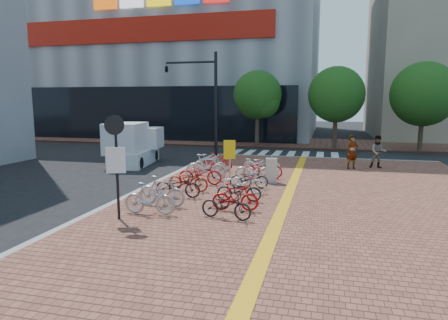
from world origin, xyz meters
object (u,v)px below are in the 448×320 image
(traffic_light_pole, at_px, (193,85))
(bike_11, at_px, (244,182))
(bike_2, at_px, (178,185))
(bike_3, at_px, (188,180))
(bike_15, at_px, (262,164))
(utility_box, at_px, (271,170))
(bike_4, at_px, (200,173))
(bike_12, at_px, (249,178))
(yellow_sign, at_px, (230,153))
(bike_7, at_px, (217,162))
(bike_9, at_px, (235,197))
(bike_1, at_px, (162,191))
(bike_14, at_px, (263,168))
(pedestrian_a, at_px, (352,152))
(bike_10, at_px, (239,190))
(pedestrian_b, at_px, (378,152))
(bike_6, at_px, (210,165))
(box_truck, at_px, (134,145))
(bike_5, at_px, (206,167))
(bike_13, at_px, (254,170))
(bike_0, at_px, (150,199))
(notice_sign, at_px, (116,155))
(bike_8, at_px, (226,205))

(traffic_light_pole, bearing_deg, bike_11, -60.86)
(bike_2, xyz_separation_m, bike_3, (0.01, 1.13, -0.01))
(bike_11, relative_size, bike_15, 0.92)
(bike_3, xyz_separation_m, utility_box, (3.04, 2.43, 0.10))
(bike_4, height_order, bike_11, bike_4)
(bike_12, relative_size, yellow_sign, 0.84)
(bike_7, distance_m, bike_9, 7.58)
(bike_1, xyz_separation_m, bike_14, (2.63, 5.70, -0.04))
(bike_11, xyz_separation_m, pedestrian_a, (4.45, 6.94, 0.46))
(bike_10, height_order, pedestrian_b, pedestrian_b)
(bike_6, relative_size, bike_7, 1.12)
(bike_2, distance_m, utility_box, 4.69)
(bike_7, distance_m, pedestrian_a, 7.20)
(bike_4, bearing_deg, bike_14, -57.99)
(bike_6, distance_m, box_truck, 6.29)
(bike_10, bearing_deg, pedestrian_a, -34.41)
(bike_11, bearing_deg, bike_1, 131.17)
(bike_3, distance_m, bike_11, 2.27)
(bike_6, relative_size, bike_14, 0.96)
(utility_box, xyz_separation_m, traffic_light_pole, (-6.07, 7.23, 4.02))
(traffic_light_pole, bearing_deg, pedestrian_a, -14.76)
(pedestrian_b, bearing_deg, bike_3, -138.86)
(pedestrian_a, distance_m, traffic_light_pole, 10.73)
(bike_14, distance_m, yellow_sign, 2.05)
(bike_5, xyz_separation_m, bike_6, (-0.12, 1.02, -0.06))
(bike_7, relative_size, bike_14, 0.85)
(bike_13, relative_size, bike_14, 0.96)
(bike_9, relative_size, yellow_sign, 0.81)
(box_truck, bearing_deg, bike_14, -20.71)
(box_truck, bearing_deg, bike_2, -53.14)
(bike_0, bearing_deg, bike_15, -19.61)
(bike_11, relative_size, bike_12, 1.06)
(bike_2, height_order, utility_box, utility_box)
(bike_0, distance_m, bike_11, 4.32)
(bike_4, height_order, bike_7, bike_4)
(bike_10, distance_m, notice_sign, 4.68)
(bike_6, bearing_deg, utility_box, -109.67)
(utility_box, bearing_deg, bike_3, -141.34)
(bike_6, xyz_separation_m, traffic_light_pole, (-2.95, 6.27, 4.04))
(bike_2, distance_m, yellow_sign, 3.38)
(bike_9, bearing_deg, bike_5, 18.79)
(bike_13, bearing_deg, bike_7, 42.82)
(bike_2, relative_size, bike_11, 1.03)
(bike_8, relative_size, pedestrian_b, 0.94)
(bike_1, distance_m, utility_box, 5.79)
(bike_9, height_order, box_truck, box_truck)
(bike_9, relative_size, bike_13, 0.88)
(bike_3, bearing_deg, bike_1, -179.47)
(pedestrian_a, bearing_deg, bike_3, -164.38)
(pedestrian_a, bearing_deg, bike_9, -144.88)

